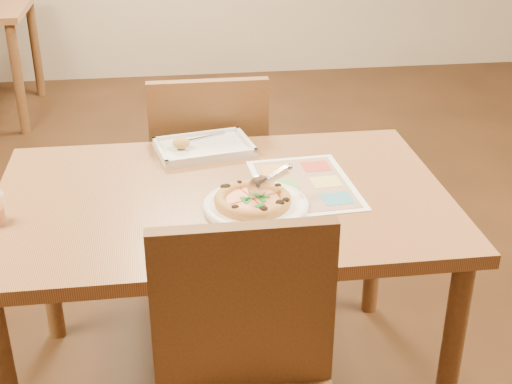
{
  "coord_description": "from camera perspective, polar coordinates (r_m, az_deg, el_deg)",
  "views": [
    {
      "loc": [
        -0.15,
        -1.83,
        1.64
      ],
      "look_at": [
        0.08,
        -0.1,
        0.77
      ],
      "focal_mm": 50.0,
      "sensor_mm": 36.0,
      "label": 1
    }
  ],
  "objects": [
    {
      "name": "pizza",
      "position": [
        1.96,
        -0.27,
        -0.65
      ],
      "size": [
        0.21,
        0.21,
        0.03
      ],
      "rotation": [
        0.0,
        0.0,
        0.36
      ],
      "color": "gold",
      "rests_on": "plate"
    },
    {
      "name": "appetizer_tray",
      "position": [
        2.34,
        -4.31,
        3.5
      ],
      "size": [
        0.34,
        0.26,
        0.06
      ],
      "rotation": [
        0.0,
        0.0,
        0.19
      ],
      "color": "silver",
      "rests_on": "dining_table"
    },
    {
      "name": "plate",
      "position": [
        1.97,
        -0.0,
        -1.1
      ],
      "size": [
        0.36,
        0.36,
        0.02
      ],
      "primitive_type": "cylinder",
      "rotation": [
        0.0,
        0.0,
        0.29
      ],
      "color": "white",
      "rests_on": "dining_table"
    },
    {
      "name": "menu",
      "position": [
        2.11,
        3.91,
        0.62
      ],
      "size": [
        0.3,
        0.41,
        0.0
      ],
      "primitive_type": "cube",
      "rotation": [
        0.0,
        0.0,
        0.06
      ],
      "color": "white",
      "rests_on": "dining_table"
    },
    {
      "name": "chair_near",
      "position": [
        1.64,
        -0.59,
        -14.52
      ],
      "size": [
        0.42,
        0.42,
        0.47
      ],
      "color": "brown",
      "rests_on": "ground"
    },
    {
      "name": "dining_table",
      "position": [
        2.09,
        -2.66,
        -2.27
      ],
      "size": [
        1.3,
        0.85,
        0.72
      ],
      "color": "brown",
      "rests_on": "ground"
    },
    {
      "name": "chair_far",
      "position": [
        2.66,
        -3.83,
        2.64
      ],
      "size": [
        0.42,
        0.42,
        0.47
      ],
      "rotation": [
        0.0,
        0.0,
        3.14
      ],
      "color": "brown",
      "rests_on": "ground"
    },
    {
      "name": "pizza_cutter",
      "position": [
        1.96,
        1.07,
        0.97
      ],
      "size": [
        0.13,
        0.06,
        0.08
      ],
      "rotation": [
        0.0,
        0.0,
        0.38
      ],
      "color": "silver",
      "rests_on": "pizza"
    }
  ]
}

